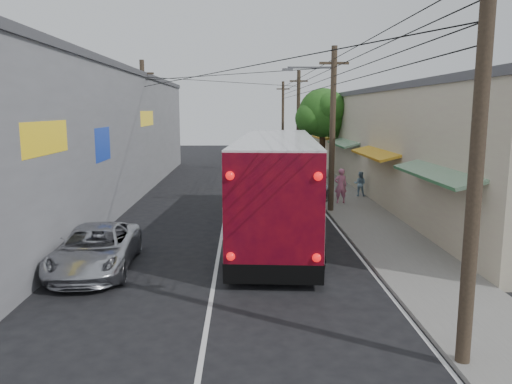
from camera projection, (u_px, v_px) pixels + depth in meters
ground at (207, 326)px, 11.73m from camera, size 120.00×120.00×0.00m
sidewalk at (332, 189)px, 31.62m from camera, size 3.00×80.00×0.12m
building_right at (394, 138)px, 33.20m from camera, size 7.09×40.00×6.25m
building_left at (80, 134)px, 28.66m from camera, size 7.20×36.00×7.25m
utility_poles at (279, 124)px, 31.18m from camera, size 11.80×45.28×8.00m
street_tree at (324, 115)px, 36.81m from camera, size 4.40×4.00×6.60m
coach_bus at (277, 183)px, 20.44m from camera, size 4.02×13.90×3.95m
jeepney at (96, 249)px, 15.74m from camera, size 2.61×5.14×1.39m
parked_suv at (306, 181)px, 29.46m from camera, size 2.97×6.13×1.72m
parked_car_mid at (296, 170)px, 35.04m from camera, size 2.43×5.03×1.66m
parked_car_far at (291, 166)px, 38.36m from camera, size 1.82×4.66×1.51m
pedestrian_near at (341, 186)px, 26.46m from camera, size 0.71×0.49×1.84m
pedestrian_far at (360, 184)px, 28.62m from camera, size 0.83×0.75×1.41m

